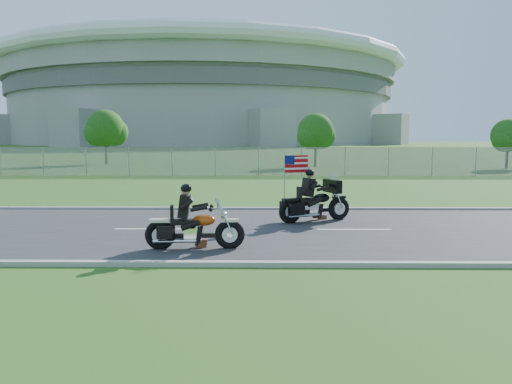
{
  "coord_description": "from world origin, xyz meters",
  "views": [
    {
      "loc": [
        1.3,
        -14.53,
        2.81
      ],
      "look_at": [
        1.1,
        0.0,
        1.15
      ],
      "focal_mm": 35.0,
      "sensor_mm": 36.0,
      "label": 1
    }
  ],
  "objects": [
    {
      "name": "curb_north",
      "position": [
        0.0,
        4.05,
        0.05
      ],
      "size": [
        120.0,
        0.18,
        0.12
      ],
      "primitive_type": "cube",
      "color": "#9E9B93",
      "rests_on": "ground"
    },
    {
      "name": "fence",
      "position": [
        -5.0,
        20.0,
        1.0
      ],
      "size": [
        60.0,
        0.03,
        2.0
      ],
      "primitive_type": "cube",
      "color": "gray",
      "rests_on": "ground"
    },
    {
      "name": "ground",
      "position": [
        0.0,
        0.0,
        0.0
      ],
      "size": [
        420.0,
        420.0,
        0.0
      ],
      "primitive_type": "plane",
      "color": "#204916",
      "rests_on": "ground"
    },
    {
      "name": "road",
      "position": [
        0.0,
        0.0,
        0.02
      ],
      "size": [
        120.0,
        8.0,
        0.04
      ],
      "primitive_type": "cube",
      "color": "#28282B",
      "rests_on": "ground"
    },
    {
      "name": "tree_fence_near",
      "position": [
        6.04,
        30.04,
        2.97
      ],
      "size": [
        3.52,
        3.28,
        4.75
      ],
      "color": "#382316",
      "rests_on": "ground"
    },
    {
      "name": "curb_south",
      "position": [
        0.0,
        -4.05,
        0.05
      ],
      "size": [
        120.0,
        0.18,
        0.12
      ],
      "primitive_type": "cube",
      "color": "#9E9B93",
      "rests_on": "ground"
    },
    {
      "name": "tree_fence_far",
      "position": [
        22.04,
        28.03,
        2.64
      ],
      "size": [
        3.08,
        2.87,
        4.2
      ],
      "color": "#382316",
      "rests_on": "ground"
    },
    {
      "name": "motorcycle_follow",
      "position": [
        2.99,
        1.49,
        0.59
      ],
      "size": [
        2.44,
        1.37,
        2.16
      ],
      "rotation": [
        0.0,
        0.0,
        0.42
      ],
      "color": "black",
      "rests_on": "ground"
    },
    {
      "name": "motorcycle_lead",
      "position": [
        -0.4,
        -2.52,
        0.52
      ],
      "size": [
        2.46,
        0.67,
        1.65
      ],
      "rotation": [
        0.0,
        0.0,
        0.06
      ],
      "color": "black",
      "rests_on": "ground"
    },
    {
      "name": "stadium",
      "position": [
        -20.0,
        170.0,
        15.58
      ],
      "size": [
        140.4,
        140.4,
        29.2
      ],
      "color": "#A3A099",
      "rests_on": "ground"
    },
    {
      "name": "tree_fence_mid",
      "position": [
        -13.95,
        34.04,
        3.3
      ],
      "size": [
        3.96,
        3.69,
        5.3
      ],
      "color": "#382316",
      "rests_on": "ground"
    }
  ]
}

